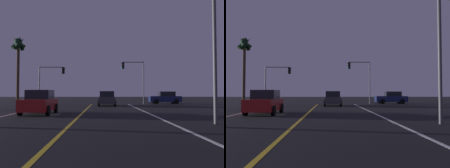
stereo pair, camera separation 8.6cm
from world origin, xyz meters
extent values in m
cube|color=silver|center=(4.85, 12.98, 0.00)|extent=(0.16, 37.96, 0.01)
cube|color=gold|center=(0.00, 12.98, 0.00)|extent=(0.16, 37.96, 0.01)
cylinder|color=black|center=(8.74, 32.19, 0.34)|extent=(0.68, 0.22, 0.68)
cylinder|color=black|center=(8.74, 33.99, 0.34)|extent=(0.68, 0.22, 0.68)
cylinder|color=black|center=(11.44, 32.19, 0.34)|extent=(0.68, 0.22, 0.68)
cylinder|color=black|center=(11.44, 33.99, 0.34)|extent=(0.68, 0.22, 0.68)
cube|color=navy|center=(10.09, 33.09, 0.66)|extent=(4.30, 1.80, 0.80)
cube|color=black|center=(10.34, 33.09, 1.38)|extent=(2.10, 1.60, 0.64)
cube|color=red|center=(12.19, 32.49, 0.76)|extent=(0.08, 0.24, 0.16)
cube|color=red|center=(12.19, 33.69, 0.76)|extent=(0.08, 0.24, 0.16)
cylinder|color=black|center=(-2.06, 15.24, 0.34)|extent=(0.22, 0.68, 0.68)
cylinder|color=black|center=(-3.86, 15.24, 0.34)|extent=(0.22, 0.68, 0.68)
cylinder|color=black|center=(-2.06, 17.94, 0.34)|extent=(0.22, 0.68, 0.68)
cylinder|color=black|center=(-3.86, 17.94, 0.34)|extent=(0.22, 0.68, 0.68)
cube|color=maroon|center=(-2.96, 16.59, 0.66)|extent=(1.80, 4.30, 0.80)
cube|color=black|center=(-2.96, 16.84, 1.38)|extent=(1.60, 2.10, 0.64)
cube|color=red|center=(-2.36, 18.69, 0.76)|extent=(0.24, 0.08, 0.16)
cube|color=red|center=(-3.56, 18.69, 0.76)|extent=(0.24, 0.08, 0.16)
cylinder|color=black|center=(1.06, 29.05, 0.34)|extent=(0.22, 0.68, 0.68)
cylinder|color=black|center=(2.86, 29.05, 0.34)|extent=(0.22, 0.68, 0.68)
cylinder|color=black|center=(1.06, 26.35, 0.34)|extent=(0.22, 0.68, 0.68)
cylinder|color=black|center=(2.86, 26.35, 0.34)|extent=(0.22, 0.68, 0.68)
cube|color=#38383D|center=(1.96, 27.70, 0.66)|extent=(1.80, 4.30, 0.80)
cube|color=black|center=(1.96, 27.45, 1.38)|extent=(1.60, 2.10, 0.64)
cube|color=red|center=(1.36, 25.60, 0.76)|extent=(0.24, 0.08, 0.16)
cube|color=red|center=(2.56, 25.60, 0.76)|extent=(0.24, 0.08, 0.16)
cylinder|color=#4C4C51|center=(7.03, 32.46, 2.87)|extent=(0.14, 0.14, 5.74)
cylinder|color=#4C4C51|center=(5.65, 32.46, 5.69)|extent=(2.77, 0.10, 0.10)
cube|color=black|center=(4.26, 32.46, 5.24)|extent=(0.28, 0.36, 0.90)
sphere|color=#3A0605|center=(4.10, 32.46, 5.54)|extent=(0.20, 0.20, 0.20)
sphere|color=#3C2706|center=(4.10, 32.46, 5.24)|extent=(0.20, 0.20, 0.20)
sphere|color=#19E059|center=(4.10, 32.46, 4.94)|extent=(0.20, 0.20, 0.20)
cylinder|color=#4C4C51|center=(-7.03, 32.46, 2.51)|extent=(0.14, 0.14, 5.02)
cylinder|color=#4C4C51|center=(-5.44, 32.46, 4.97)|extent=(3.19, 0.10, 0.10)
cube|color=black|center=(-3.85, 32.46, 4.52)|extent=(0.28, 0.36, 0.90)
sphere|color=#3A0605|center=(-3.69, 32.46, 4.82)|extent=(0.20, 0.20, 0.20)
sphere|color=#3C2706|center=(-3.69, 32.46, 4.52)|extent=(0.20, 0.20, 0.20)
sphere|color=#19E059|center=(-3.69, 32.46, 4.22)|extent=(0.20, 0.20, 0.20)
cylinder|color=#4C4C51|center=(6.90, 10.59, 4.46)|extent=(0.18, 0.18, 8.93)
cylinder|color=#473826|center=(-8.99, 29.86, 3.81)|extent=(0.36, 0.36, 7.62)
sphere|color=#19381E|center=(-8.99, 29.86, 7.87)|extent=(0.90, 0.90, 0.90)
cone|color=#19381E|center=(-8.70, 29.91, 7.72)|extent=(0.83, 2.04, 1.73)
cone|color=#19381E|center=(-8.95, 30.16, 7.72)|extent=(1.69, 0.78, 1.67)
cone|color=#19381E|center=(-9.20, 30.09, 7.72)|extent=(1.53, 1.47, 1.68)
cone|color=#19381E|center=(-9.23, 29.68, 7.72)|extent=(1.67, 1.89, 1.64)
cone|color=#19381E|center=(-8.83, 29.62, 7.72)|extent=(1.70, 1.40, 1.54)
camera|label=1|loc=(1.53, -1.10, 1.47)|focal=39.85mm
camera|label=2|loc=(1.62, -1.10, 1.47)|focal=39.85mm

